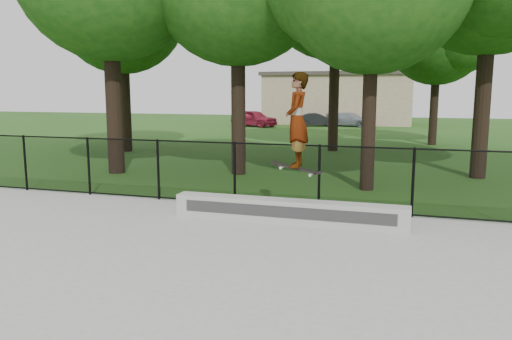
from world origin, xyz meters
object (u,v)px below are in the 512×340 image
Objects in this scene: skater_airborne at (297,121)px; car_c at (350,120)px; car_b at (317,120)px; car_a at (254,118)px; grind_ledge at (288,211)px.

car_c is at bearing 94.50° from skater_airborne.
car_b is at bearing 123.87° from car_c.
skater_airborne reaches higher than car_a.
skater_airborne is (9.47, -27.38, 1.48)m from car_a.
skater_airborne reaches higher than grind_ledge.
grind_ledge is 1.84m from skater_airborne.
grind_ledge is at bearing -155.65° from car_c.
skater_airborne is (0.17, -0.03, 1.84)m from grind_ledge.
grind_ledge is 2.37× the size of skater_airborne.
car_a is 1.34× the size of car_b.
car_a is 1.12× the size of car_c.
skater_airborne is at bearing -10.00° from grind_ledge.
skater_airborne is at bearing -140.35° from car_a.
skater_airborne is (2.35, -29.78, 1.60)m from car_c.
car_a is 7.52m from car_c.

